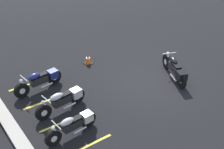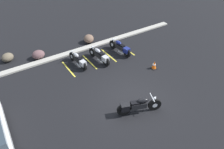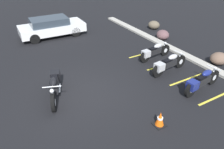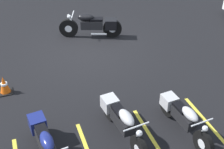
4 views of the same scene
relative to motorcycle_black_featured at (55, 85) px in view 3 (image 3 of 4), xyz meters
name	(u,v)px [view 3 (image 3 of 4)]	position (x,y,z in m)	size (l,w,h in m)	color
ground	(81,94)	(0.44, 0.92, -0.51)	(60.00, 60.00, 0.00)	black
motorcycle_black_featured	(55,85)	(0.00, 0.00, 0.00)	(2.33, 1.11, 0.96)	black
parked_bike_0	(154,52)	(-0.61, 5.71, -0.06)	(0.61, 2.16, 0.85)	black
parked_bike_1	(168,64)	(0.90, 5.35, -0.03)	(0.69, 2.29, 0.90)	black
parked_bike_2	(202,81)	(2.78, 5.48, -0.03)	(0.70, 2.32, 0.91)	black
car_white	(51,27)	(-6.91, 1.95, 0.17)	(1.92, 4.35, 1.29)	black
concrete_curb	(191,58)	(0.44, 7.51, -0.45)	(18.00, 0.50, 0.12)	#A8A399
landscape_rock_0	(219,59)	(1.57, 8.28, -0.18)	(0.90, 0.80, 0.66)	brown
landscape_rock_1	(163,35)	(-2.65, 8.15, -0.19)	(0.90, 0.77, 0.63)	brown
landscape_rock_2	(154,25)	(-4.60, 9.00, -0.21)	(0.86, 0.75, 0.61)	brown
traffic_cone	(160,119)	(3.54, 2.58, -0.25)	(0.40, 0.40, 0.56)	black
stall_line_0	(144,54)	(-1.41, 5.70, -0.51)	(0.10, 2.10, 0.00)	gold
stall_line_1	(163,65)	(0.22, 5.70, -0.51)	(0.10, 2.10, 0.00)	gold
stall_line_2	(187,79)	(1.85, 5.70, -0.51)	(0.10, 2.10, 0.00)	gold
stall_line_3	(216,97)	(3.48, 5.70, -0.51)	(0.10, 2.10, 0.00)	gold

